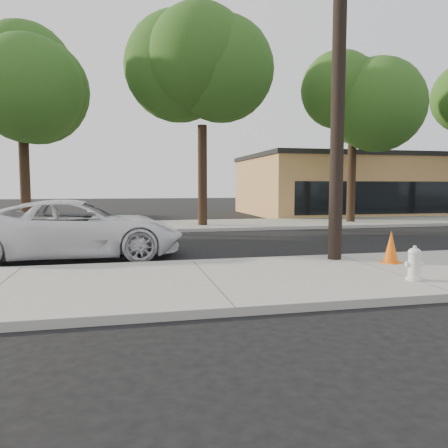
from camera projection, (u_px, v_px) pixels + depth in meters
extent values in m
plane|color=black|center=(182.00, 254.00, 13.08)|extent=(120.00, 120.00, 0.00)
cube|color=gray|center=(209.00, 282.00, 8.89)|extent=(90.00, 4.40, 0.15)
cube|color=gray|center=(160.00, 226.00, 21.33)|extent=(90.00, 5.00, 0.15)
cube|color=#9E9B93|center=(193.00, 263.00, 11.03)|extent=(90.00, 0.12, 0.16)
cube|color=tan|center=(371.00, 186.00, 31.97)|extent=(18.00, 10.00, 4.00)
cylinder|color=black|center=(338.00, 80.00, 10.84)|extent=(0.34, 0.34, 9.00)
cylinder|color=black|center=(25.00, 180.00, 19.53)|extent=(0.44, 0.44, 4.25)
sphere|color=#214814|center=(22.00, 100.00, 19.22)|extent=(4.20, 4.20, 4.20)
sphere|color=#214814|center=(32.00, 72.00, 18.84)|extent=(3.36, 3.36, 3.36)
cylinder|color=black|center=(202.00, 175.00, 20.88)|extent=(0.44, 0.44, 4.75)
sphere|color=#214814|center=(202.00, 91.00, 20.53)|extent=(4.80, 4.80, 4.80)
sphere|color=#214814|center=(217.00, 61.00, 20.09)|extent=(3.84, 3.84, 3.84)
cylinder|color=black|center=(351.00, 180.00, 22.94)|extent=(0.44, 0.44, 4.40)
sphere|color=#214814|center=(353.00, 109.00, 22.62)|extent=(4.35, 4.35, 4.35)
sphere|color=#214814|center=(368.00, 85.00, 22.23)|extent=(3.48, 3.48, 3.48)
imported|color=white|center=(77.00, 229.00, 12.22)|extent=(5.93, 2.76, 1.64)
cylinder|color=silver|center=(414.00, 278.00, 8.72)|extent=(0.31, 0.31, 0.06)
cylinder|color=silver|center=(414.00, 267.00, 8.70)|extent=(0.24, 0.24, 0.54)
ellipsoid|color=silver|center=(415.00, 252.00, 8.67)|extent=(0.25, 0.25, 0.18)
cylinder|color=silver|center=(414.00, 264.00, 8.69)|extent=(0.35, 0.18, 0.11)
cylinder|color=silver|center=(414.00, 264.00, 8.69)|extent=(0.17, 0.20, 0.14)
cube|color=#EF5F0C|center=(390.00, 262.00, 10.68)|extent=(0.53, 0.53, 0.02)
cone|color=#EF5F0C|center=(391.00, 247.00, 10.65)|extent=(0.47, 0.47, 0.79)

